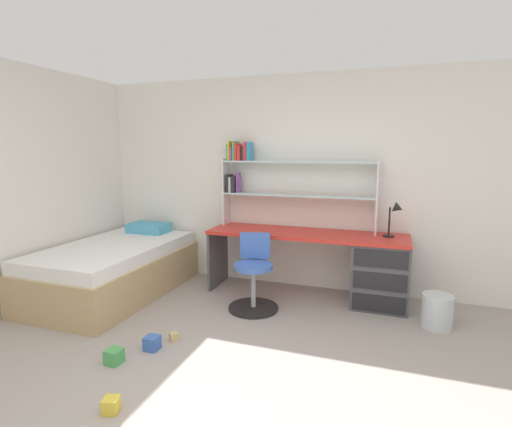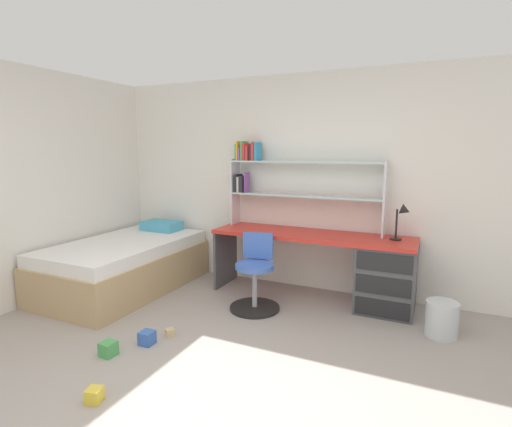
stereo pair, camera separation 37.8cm
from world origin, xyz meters
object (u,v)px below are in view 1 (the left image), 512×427
object	(u,v)px
bookshelf_hutch	(275,176)
waste_bin	(437,311)
toy_block_yellow_3	(111,405)
desk	(360,265)
swivel_chair	(254,280)
toy_block_green_0	(114,356)
bed_platform	(115,269)
desk_lamp	(396,214)
toy_block_natural_2	(174,337)
toy_block_blue_1	(152,343)

from	to	relation	value
bookshelf_hutch	waste_bin	bearing A→B (deg)	-18.24
waste_bin	toy_block_yellow_3	size ratio (longest dim) A/B	3.28
desk	swivel_chair	size ratio (longest dim) A/B	2.82
desk	toy_block_yellow_3	distance (m)	2.76
desk	toy_block_green_0	xyz separation A→B (m)	(-1.69, -1.91, -0.36)
bed_platform	waste_bin	size ratio (longest dim) A/B	6.13
bookshelf_hutch	desk_lamp	xyz separation A→B (m)	(1.35, -0.14, -0.35)
toy_block_yellow_3	waste_bin	bearing A→B (deg)	43.95
bed_platform	waste_bin	distance (m)	3.44
waste_bin	toy_block_yellow_3	distance (m)	2.88
toy_block_green_0	toy_block_natural_2	xyz separation A→B (m)	(0.24, 0.48, -0.02)
desk	toy_block_natural_2	bearing A→B (deg)	-135.24
waste_bin	toy_block_green_0	world-z (taller)	waste_bin
bookshelf_hutch	toy_block_blue_1	bearing A→B (deg)	-106.20
swivel_chair	bed_platform	distance (m)	1.66
desk_lamp	toy_block_natural_2	distance (m)	2.50
toy_block_green_0	toy_block_natural_2	size ratio (longest dim) A/B	1.65
bed_platform	toy_block_green_0	bearing A→B (deg)	-51.75
bookshelf_hutch	desk_lamp	world-z (taller)	bookshelf_hutch
swivel_chair	toy_block_yellow_3	xyz separation A→B (m)	(-0.30, -1.85, -0.26)
toy_block_green_0	desk	bearing A→B (deg)	48.52
desk	toy_block_yellow_3	size ratio (longest dim) A/B	22.96
swivel_chair	toy_block_green_0	size ratio (longest dim) A/B	6.70
desk_lamp	toy_block_yellow_3	bearing A→B (deg)	-124.44
waste_bin	toy_block_blue_1	bearing A→B (deg)	-151.53
bed_platform	toy_block_natural_2	distance (m)	1.49
waste_bin	swivel_chair	bearing A→B (deg)	-175.45
bed_platform	toy_block_natural_2	bearing A→B (deg)	-32.28
desk	toy_block_natural_2	distance (m)	2.07
toy_block_blue_1	bed_platform	bearing A→B (deg)	139.57
bed_platform	desk_lamp	bearing A→B (deg)	12.81
desk	desk_lamp	world-z (taller)	desk_lamp
desk_lamp	swivel_chair	xyz separation A→B (m)	(-1.36, -0.57, -0.68)
bookshelf_hutch	toy_block_natural_2	world-z (taller)	bookshelf_hutch
desk	waste_bin	world-z (taller)	desk
toy_block_yellow_3	desk_lamp	bearing A→B (deg)	55.56
waste_bin	toy_block_blue_1	distance (m)	2.59
desk_lamp	toy_block_yellow_3	size ratio (longest dim) A/B	4.00
toy_block_blue_1	toy_block_natural_2	bearing A→B (deg)	65.88
toy_block_yellow_3	swivel_chair	bearing A→B (deg)	80.73
swivel_chair	toy_block_blue_1	bearing A→B (deg)	-115.00
bookshelf_hutch	toy_block_green_0	distance (m)	2.55
desk	toy_block_green_0	size ratio (longest dim) A/B	18.90
swivel_chair	waste_bin	size ratio (longest dim) A/B	2.48
bookshelf_hutch	toy_block_natural_2	distance (m)	2.12
bed_platform	waste_bin	xyz separation A→B (m)	(3.43, 0.25, -0.13)
desk_lamp	toy_block_blue_1	world-z (taller)	desk_lamp
swivel_chair	waste_bin	bearing A→B (deg)	4.55
toy_block_blue_1	waste_bin	bearing A→B (deg)	28.47
waste_bin	toy_block_natural_2	bearing A→B (deg)	-154.64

